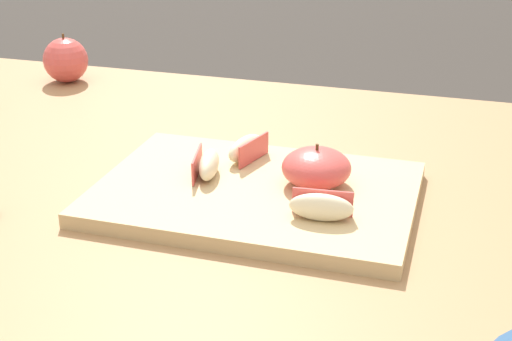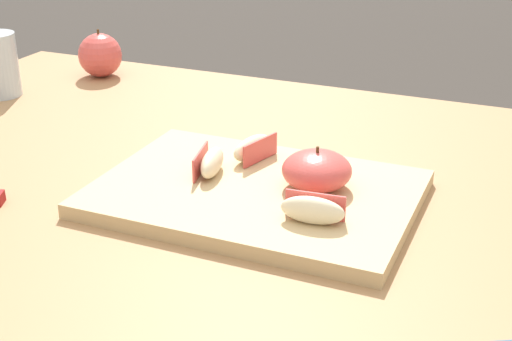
# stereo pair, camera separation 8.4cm
# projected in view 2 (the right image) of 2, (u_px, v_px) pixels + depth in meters

# --- Properties ---
(dining_table) EXTENTS (1.23, 0.93, 0.74)m
(dining_table) POSITION_uv_depth(u_px,v_px,m) (210.00, 262.00, 0.92)
(dining_table) COLOR #9E754C
(dining_table) RESTS_ON ground_plane
(cutting_board) EXTENTS (0.37, 0.26, 0.02)m
(cutting_board) POSITION_uv_depth(u_px,v_px,m) (256.00, 193.00, 0.85)
(cutting_board) COLOR tan
(cutting_board) RESTS_ON dining_table
(apple_half_skin_up) EXTENTS (0.08, 0.08, 0.05)m
(apple_half_skin_up) POSITION_uv_depth(u_px,v_px,m) (317.00, 170.00, 0.84)
(apple_half_skin_up) COLOR #D14C47
(apple_half_skin_up) RESTS_ON cutting_board
(apple_wedge_back) EXTENTS (0.07, 0.03, 0.03)m
(apple_wedge_back) POSITION_uv_depth(u_px,v_px,m) (313.00, 210.00, 0.76)
(apple_wedge_back) COLOR beige
(apple_wedge_back) RESTS_ON cutting_board
(apple_wedge_near_knife) EXTENTS (0.04, 0.07, 0.03)m
(apple_wedge_near_knife) POSITION_uv_depth(u_px,v_px,m) (253.00, 148.00, 0.92)
(apple_wedge_near_knife) COLOR beige
(apple_wedge_near_knife) RESTS_ON cutting_board
(apple_wedge_right) EXTENTS (0.04, 0.07, 0.03)m
(apple_wedge_right) POSITION_uv_depth(u_px,v_px,m) (210.00, 162.00, 0.88)
(apple_wedge_right) COLOR beige
(apple_wedge_right) RESTS_ON cutting_board
(whole_apple_pink_lady) EXTENTS (0.08, 0.08, 0.09)m
(whole_apple_pink_lady) POSITION_uv_depth(u_px,v_px,m) (100.00, 55.00, 1.31)
(whole_apple_pink_lady) COLOR #D14C47
(whole_apple_pink_lady) RESTS_ON dining_table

